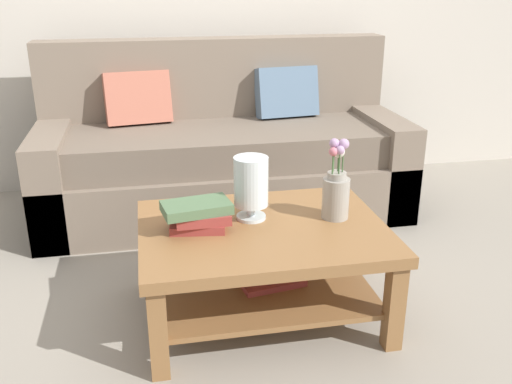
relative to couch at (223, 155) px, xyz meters
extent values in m
plane|color=gray|center=(0.03, -1.00, -0.36)|extent=(10.00, 10.00, 0.00)
cube|color=#7A6B5B|center=(0.00, -0.07, -0.18)|extent=(2.25, 0.90, 0.36)
cube|color=#6E6052|center=(0.00, -0.10, 0.10)|extent=(2.01, 0.74, 0.20)
cube|color=#7A6B5B|center=(0.00, 0.28, 0.35)|extent=(2.25, 0.20, 0.70)
cube|color=#7A6B5B|center=(-1.02, -0.07, -0.06)|extent=(0.20, 0.90, 0.60)
cube|color=#7A6B5B|center=(1.02, -0.07, -0.06)|extent=(0.20, 0.90, 0.60)
cube|color=#B26651|center=(-0.51, 0.14, 0.36)|extent=(0.42, 0.24, 0.34)
cube|color=slate|center=(0.45, 0.14, 0.36)|extent=(0.42, 0.23, 0.34)
cube|color=olive|center=(-0.01, -1.28, 0.04)|extent=(1.05, 0.80, 0.05)
cube|color=olive|center=(-0.47, -1.62, -0.17)|extent=(0.07, 0.07, 0.38)
cube|color=olive|center=(0.46, -1.62, -0.17)|extent=(0.07, 0.07, 0.38)
cube|color=olive|center=(-0.47, -0.94, -0.17)|extent=(0.07, 0.07, 0.38)
cube|color=olive|center=(0.46, -0.94, -0.17)|extent=(0.07, 0.07, 0.38)
cube|color=olive|center=(-0.01, -1.28, -0.22)|extent=(0.93, 0.68, 0.02)
cube|color=#993833|center=(0.03, -1.27, -0.20)|extent=(0.31, 0.24, 0.03)
cube|color=#993833|center=(-0.28, -1.25, 0.09)|extent=(0.25, 0.19, 0.04)
cube|color=#993833|center=(-0.26, -1.25, 0.13)|extent=(0.23, 0.18, 0.04)
cube|color=#51704C|center=(-0.28, -1.26, 0.17)|extent=(0.30, 0.21, 0.04)
cylinder|color=silver|center=(-0.04, -1.19, 0.08)|extent=(0.13, 0.13, 0.02)
cylinder|color=silver|center=(-0.04, -1.19, 0.11)|extent=(0.04, 0.04, 0.05)
cylinder|color=silver|center=(-0.04, -1.19, 0.24)|extent=(0.15, 0.15, 0.22)
sphere|color=#2D333D|center=(-0.06, -1.19, 0.19)|extent=(0.05, 0.05, 0.05)
sphere|color=beige|center=(-0.02, -1.18, 0.19)|extent=(0.04, 0.04, 0.04)
cylinder|color=#9E998E|center=(0.33, -1.25, 0.16)|extent=(0.12, 0.12, 0.18)
cylinder|color=#9E998E|center=(0.33, -1.25, 0.27)|extent=(0.08, 0.08, 0.03)
cylinder|color=#426638|center=(0.35, -1.25, 0.34)|extent=(0.01, 0.01, 0.11)
sphere|color=#B28CB7|center=(0.35, -1.25, 0.40)|extent=(0.05, 0.05, 0.05)
cylinder|color=#426638|center=(0.33, -1.23, 0.32)|extent=(0.01, 0.01, 0.07)
sphere|color=silver|center=(0.33, -1.23, 0.37)|extent=(0.05, 0.05, 0.05)
cylinder|color=#426638|center=(0.31, -1.24, 0.34)|extent=(0.01, 0.01, 0.11)
sphere|color=#B28CB7|center=(0.31, -1.24, 0.41)|extent=(0.04, 0.04, 0.04)
cylinder|color=#426638|center=(0.30, -1.27, 0.32)|extent=(0.01, 0.01, 0.09)
sphere|color=#C66B7A|center=(0.30, -1.27, 0.38)|extent=(0.04, 0.04, 0.04)
cylinder|color=#426638|center=(0.33, -1.27, 0.33)|extent=(0.01, 0.01, 0.09)
sphere|color=#B28CB7|center=(0.33, -1.27, 0.39)|extent=(0.04, 0.04, 0.04)
camera|label=1|loc=(-0.46, -3.45, 1.08)|focal=39.91mm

